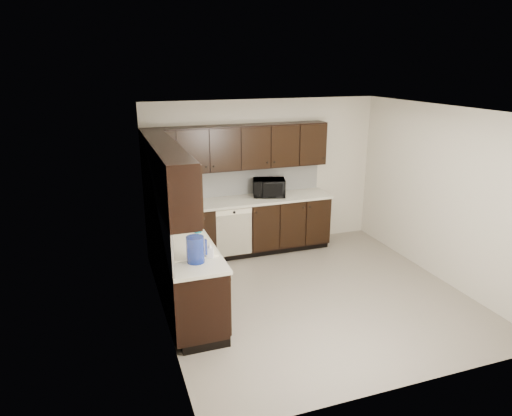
{
  "coord_description": "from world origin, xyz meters",
  "views": [
    {
      "loc": [
        -2.58,
        -5.07,
        3.04
      ],
      "look_at": [
        -0.62,
        0.6,
        1.14
      ],
      "focal_mm": 32.0,
      "sensor_mm": 36.0,
      "label": 1
    }
  ],
  "objects": [
    {
      "name": "wall_right",
      "position": [
        2.0,
        0.0,
        1.25
      ],
      "size": [
        0.02,
        4.0,
        2.5
      ],
      "primitive_type": "cube",
      "color": "#BFB7A3",
      "rests_on": "floor"
    },
    {
      "name": "lower_cabinets",
      "position": [
        -1.01,
        1.11,
        0.41
      ],
      "size": [
        3.0,
        2.8,
        0.9
      ],
      "color": "black",
      "rests_on": "floor"
    },
    {
      "name": "floor",
      "position": [
        0.0,
        0.0,
        0.0
      ],
      "size": [
        4.0,
        4.0,
        0.0
      ],
      "primitive_type": "plane",
      "color": "gray",
      "rests_on": "ground"
    },
    {
      "name": "countertop",
      "position": [
        -1.01,
        1.11,
        0.92
      ],
      "size": [
        3.03,
        2.83,
        0.04
      ],
      "color": "beige",
      "rests_on": "lower_cabinets"
    },
    {
      "name": "dishwasher",
      "position": [
        -0.7,
        1.41,
        0.55
      ],
      "size": [
        0.58,
        0.04,
        0.78
      ],
      "color": "#F1E7C5",
      "rests_on": "lower_cabinets"
    },
    {
      "name": "backsplash",
      "position": [
        -1.22,
        1.32,
        1.18
      ],
      "size": [
        3.0,
        2.8,
        0.48
      ],
      "color": "silver",
      "rests_on": "countertop"
    },
    {
      "name": "soap_bottle_a",
      "position": [
        -1.51,
        -0.39,
        1.03
      ],
      "size": [
        0.1,
        0.1,
        0.18
      ],
      "primitive_type": "imported",
      "rotation": [
        0.0,
        0.0,
        -0.31
      ],
      "color": "gray",
      "rests_on": "countertop"
    },
    {
      "name": "upper_cabinets",
      "position": [
        -1.1,
        1.2,
        1.77
      ],
      "size": [
        3.0,
        2.8,
        0.7
      ],
      "color": "black",
      "rests_on": "wall_back"
    },
    {
      "name": "wall_front",
      "position": [
        0.0,
        -2.0,
        1.25
      ],
      "size": [
        4.0,
        0.02,
        2.5
      ],
      "primitive_type": "cube",
      "color": "#BFB7A3",
      "rests_on": "floor"
    },
    {
      "name": "teal_tumbler",
      "position": [
        -1.48,
        0.4,
        1.05
      ],
      "size": [
        0.11,
        0.11,
        0.22
      ],
      "primitive_type": "cylinder",
      "rotation": [
        0.0,
        0.0,
        -0.2
      ],
      "color": "#0C748A",
      "rests_on": "countertop"
    },
    {
      "name": "toaster_oven",
      "position": [
        -1.56,
        1.74,
        1.05
      ],
      "size": [
        0.42,
        0.36,
        0.23
      ],
      "primitive_type": "cube",
      "rotation": [
        0.0,
        0.0,
        0.26
      ],
      "color": "silver",
      "rests_on": "countertop"
    },
    {
      "name": "storage_bin",
      "position": [
        -1.73,
        1.35,
        1.03
      ],
      "size": [
        0.49,
        0.39,
        0.18
      ],
      "primitive_type": "cube",
      "rotation": [
        0.0,
        0.0,
        0.14
      ],
      "color": "silver",
      "rests_on": "countertop"
    },
    {
      "name": "paper_towel_roll",
      "position": [
        -1.6,
        0.7,
        1.11
      ],
      "size": [
        0.2,
        0.2,
        0.34
      ],
      "primitive_type": "cylinder",
      "rotation": [
        0.0,
        0.0,
        0.42
      ],
      "color": "silver",
      "rests_on": "countertop"
    },
    {
      "name": "soap_bottle_b",
      "position": [
        -1.77,
        0.71,
        1.05
      ],
      "size": [
        0.1,
        0.1,
        0.21
      ],
      "primitive_type": "imported",
      "rotation": [
        0.0,
        0.0,
        -0.33
      ],
      "color": "gray",
      "rests_on": "countertop"
    },
    {
      "name": "wall_back",
      "position": [
        0.0,
        2.0,
        1.25
      ],
      "size": [
        4.0,
        0.02,
        2.5
      ],
      "primitive_type": "cube",
      "color": "#BFB7A3",
      "rests_on": "floor"
    },
    {
      "name": "microwave",
      "position": [
        0.01,
        1.74,
        1.08
      ],
      "size": [
        0.6,
        0.49,
        0.29
      ],
      "primitive_type": "imported",
      "rotation": [
        0.0,
        0.0,
        -0.29
      ],
      "color": "black",
      "rests_on": "countertop"
    },
    {
      "name": "sink",
      "position": [
        -1.68,
        -0.01,
        0.88
      ],
      "size": [
        0.54,
        0.82,
        0.42
      ],
      "color": "#F1E7C5",
      "rests_on": "countertop"
    },
    {
      "name": "ceiling",
      "position": [
        0.0,
        0.0,
        2.5
      ],
      "size": [
        4.0,
        4.0,
        0.0
      ],
      "primitive_type": "plane",
      "rotation": [
        3.14,
        0.0,
        0.0
      ],
      "color": "white",
      "rests_on": "wall_back"
    },
    {
      "name": "wall_left",
      "position": [
        -2.0,
        0.0,
        1.25
      ],
      "size": [
        0.02,
        4.0,
        2.5
      ],
      "primitive_type": "cube",
      "color": "#BFB7A3",
      "rests_on": "floor"
    },
    {
      "name": "blue_pitcher",
      "position": [
        -1.69,
        -0.46,
        1.09
      ],
      "size": [
        0.25,
        0.25,
        0.3
      ],
      "primitive_type": "cylinder",
      "rotation": [
        0.0,
        0.0,
        0.32
      ],
      "color": "navy",
      "rests_on": "countertop"
    }
  ]
}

